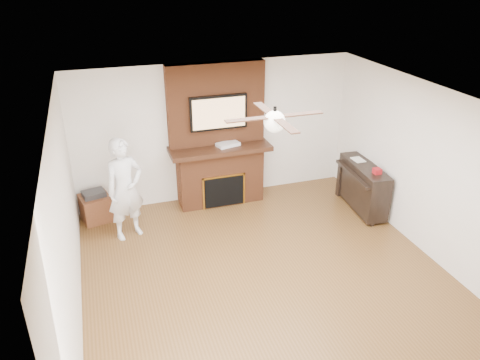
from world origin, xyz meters
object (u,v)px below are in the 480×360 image
object	(u,v)px
fireplace	(219,149)
person	(125,189)
piano	(363,186)
side_table	(96,207)

from	to	relation	value
fireplace	person	xyz separation A→B (m)	(-1.71, -0.75, -0.17)
piano	fireplace	bearing A→B (deg)	159.09
fireplace	piano	size ratio (longest dim) A/B	1.91
side_table	piano	distance (m)	4.62
side_table	piano	xyz separation A→B (m)	(4.50, -1.05, 0.20)
person	piano	xyz separation A→B (m)	(4.01, -0.37, -0.38)
fireplace	person	world-z (taller)	fireplace
person	side_table	distance (m)	1.02
fireplace	piano	bearing A→B (deg)	-26.02
fireplace	side_table	size ratio (longest dim) A/B	4.44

